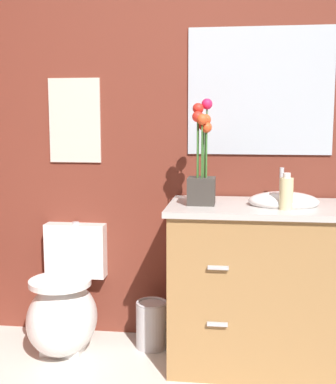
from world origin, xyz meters
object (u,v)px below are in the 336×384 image
soap_bottle (286,193)px  trash_bin (152,324)px  toilet (65,308)px  wall_mirror (260,91)px  wall_poster (75,121)px  flower_vase (202,166)px  vanity_cabinet (258,283)px

soap_bottle → trash_bin: size_ratio=0.66×
toilet → wall_mirror: bearing=14.1°
wall_poster → toilet: bearing=-90.0°
soap_bottle → wall_mirror: wall_mirror is taller
soap_bottle → trash_bin: bearing=161.2°
flower_vase → soap_bottle: flower_vase is taller
trash_bin → toilet: bearing=-169.3°
wall_poster → wall_mirror: (1.07, 0.00, 0.16)m
soap_bottle → wall_mirror: bearing=106.1°
soap_bottle → trash_bin: (-0.71, 0.24, -0.81)m
trash_bin → wall_mirror: (0.59, 0.18, 1.31)m
soap_bottle → trash_bin: 1.10m
trash_bin → wall_poster: (-0.48, 0.18, 1.15)m
wall_poster → wall_mirror: wall_mirror is taller
toilet → trash_bin: (0.48, 0.09, -0.11)m
soap_bottle → wall_mirror: 0.67m
flower_vase → wall_poster: 0.86m
vanity_cabinet → wall_mirror: wall_mirror is taller
vanity_cabinet → trash_bin: bearing=168.8°
flower_vase → wall_poster: (-0.77, 0.31, 0.23)m
trash_bin → wall_mirror: wall_mirror is taller
vanity_cabinet → wall_poster: wall_poster is taller
vanity_cabinet → soap_bottle: bearing=-46.5°
soap_bottle → toilet: bearing=172.8°
toilet → soap_bottle: soap_bottle is taller
trash_bin → wall_poster: size_ratio=0.56×
vanity_cabinet → soap_bottle: 0.53m
toilet → vanity_cabinet: bearing=-1.4°
vanity_cabinet → wall_poster: bearing=164.6°
flower_vase → wall_mirror: (0.30, 0.31, 0.39)m
toilet → wall_mirror: wall_mirror is taller
flower_vase → wall_poster: bearing=157.7°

